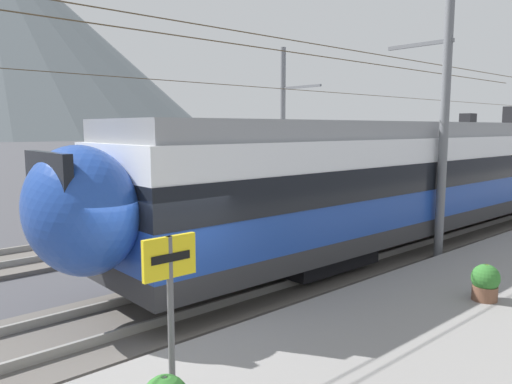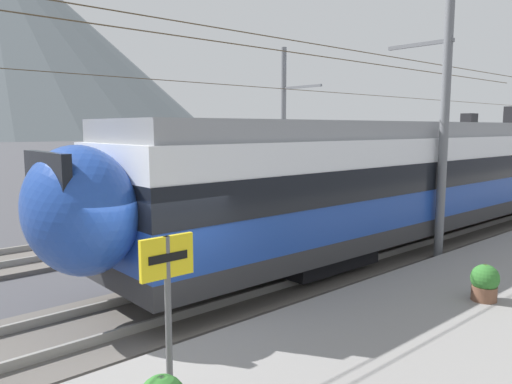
{
  "view_description": "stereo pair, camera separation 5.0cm",
  "coord_description": "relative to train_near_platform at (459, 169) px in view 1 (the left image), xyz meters",
  "views": [
    {
      "loc": [
        -4.13,
        -7.14,
        3.69
      ],
      "look_at": [
        5.47,
        3.63,
        1.8
      ],
      "focal_mm": 34.57,
      "sensor_mm": 36.0,
      "label": 1
    },
    {
      "loc": [
        -4.09,
        -7.18,
        3.69
      ],
      "look_at": [
        5.47,
        3.63,
        1.8
      ],
      "focal_mm": 34.57,
      "sensor_mm": 36.0,
      "label": 2
    }
  ],
  "objects": [
    {
      "name": "catenary_mast_mid",
      "position": [
        -4.4,
        -1.53,
        1.67
      ],
      "size": [
        46.82,
        1.96,
        7.39
      ],
      "color": "slate",
      "rests_on": "ground"
    },
    {
      "name": "track_far",
      "position": [
        -12.92,
        5.96,
        -2.16
      ],
      "size": [
        120.0,
        3.0,
        0.28
      ],
      "color": "#5B5651",
      "rests_on": "ground"
    },
    {
      "name": "potted_plant_platform_edge",
      "position": [
        -7.64,
        -4.34,
        -1.48
      ],
      "size": [
        0.53,
        0.53,
        0.71
      ],
      "color": "brown",
      "rests_on": "platform_slab"
    },
    {
      "name": "track_near",
      "position": [
        -12.92,
        0.0,
        -2.16
      ],
      "size": [
        120.0,
        3.0,
        0.28
      ],
      "color": "#5B5651",
      "rests_on": "ground"
    },
    {
      "name": "ground_plane",
      "position": [
        -12.92,
        -1.1,
        -2.23
      ],
      "size": [
        400.0,
        400.0,
        0.0
      ],
      "primitive_type": "plane",
      "color": "#424247"
    },
    {
      "name": "train_far_track",
      "position": [
        8.22,
        5.96,
        0.0
      ],
      "size": [
        30.33,
        2.89,
        4.27
      ],
      "color": "#2D2D30",
      "rests_on": "track_far"
    },
    {
      "name": "train_near_platform",
      "position": [
        0.0,
        0.0,
        0.0
      ],
      "size": [
        29.05,
        3.01,
        4.27
      ],
      "color": "#2D2D30",
      "rests_on": "track_near"
    },
    {
      "name": "platform_sign",
      "position": [
        -14.07,
        -3.37,
        -0.34
      ],
      "size": [
        0.7,
        0.08,
        2.06
      ],
      "color": "#59595B",
      "rests_on": "platform_slab"
    },
    {
      "name": "catenary_mast_far_side",
      "position": [
        -0.84,
        7.9,
        1.61
      ],
      "size": [
        46.82,
        2.42,
        7.3
      ],
      "color": "slate",
      "rests_on": "ground"
    }
  ]
}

